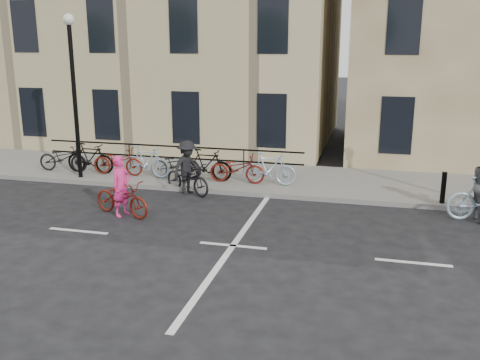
# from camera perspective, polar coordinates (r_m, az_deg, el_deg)

# --- Properties ---
(ground) EXTENTS (120.00, 120.00, 0.00)m
(ground) POSITION_cam_1_polar(r_m,az_deg,el_deg) (12.48, -0.75, -7.03)
(ground) COLOR black
(ground) RESTS_ON ground
(sidewalk) EXTENTS (46.00, 4.00, 0.15)m
(sidewalk) POSITION_cam_1_polar(r_m,az_deg,el_deg) (19.12, -7.70, 0.80)
(sidewalk) COLOR slate
(sidewalk) RESTS_ON ground
(building_west) EXTENTS (20.00, 10.00, 10.00)m
(building_west) POSITION_cam_1_polar(r_m,az_deg,el_deg) (27.02, -12.61, 15.47)
(building_west) COLOR #CEBC8B
(building_west) RESTS_ON sidewalk
(lamp_post) EXTENTS (0.36, 0.36, 5.28)m
(lamp_post) POSITION_cam_1_polar(r_m,az_deg,el_deg) (18.30, -17.39, 10.49)
(lamp_post) COLOR black
(lamp_post) RESTS_ON sidewalk
(bollard_east) EXTENTS (0.14, 0.14, 0.90)m
(bollard_east) POSITION_cam_1_polar(r_m,az_deg,el_deg) (16.08, 20.87, -0.77)
(bollard_east) COLOR black
(bollard_east) RESTS_ON sidewalk
(parked_bikes) EXTENTS (9.35, 1.23, 1.05)m
(parked_bikes) POSITION_cam_1_polar(r_m,az_deg,el_deg) (18.07, -8.50, 1.83)
(parked_bikes) COLOR black
(parked_bikes) RESTS_ON sidewalk
(cyclist_pink) EXTENTS (1.97, 1.20, 1.65)m
(cyclist_pink) POSITION_cam_1_polar(r_m,az_deg,el_deg) (14.76, -12.51, -1.57)
(cyclist_pink) COLOR maroon
(cyclist_pink) RESTS_ON ground
(cyclist_dark) EXTENTS (1.95, 1.47, 1.66)m
(cyclist_dark) POSITION_cam_1_polar(r_m,az_deg,el_deg) (16.55, -5.64, 0.76)
(cyclist_dark) COLOR black
(cyclist_dark) RESTS_ON ground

